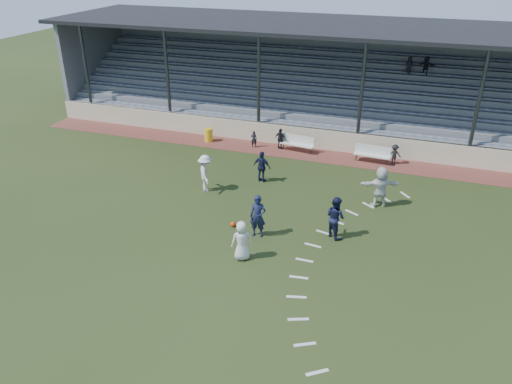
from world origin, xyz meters
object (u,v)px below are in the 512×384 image
at_px(football, 233,224).
at_px(trash_bin, 209,135).
at_px(player_white_lead, 242,241).
at_px(bench_left, 297,142).
at_px(player_navy_lead, 258,216).
at_px(bench_right, 372,153).

bearing_deg(football, trash_bin, 119.66).
bearing_deg(player_white_lead, bench_left, -115.10).
bearing_deg(player_navy_lead, bench_left, 90.43).
height_order(bench_right, player_white_lead, player_white_lead).
height_order(bench_left, football, bench_left).
bearing_deg(bench_right, trash_bin, -176.50).
xyz_separation_m(bench_left, bench_right, (4.33, -0.22, 0.00)).
distance_m(trash_bin, player_navy_lead, 11.38).
bearing_deg(trash_bin, bench_left, 2.18).
relative_size(bench_left, player_navy_lead, 1.10).
distance_m(bench_right, football, 10.22).
xyz_separation_m(bench_right, trash_bin, (-9.89, 0.01, -0.16)).
bearing_deg(player_white_lead, player_navy_lead, -120.34).
distance_m(football, player_white_lead, 2.56).
height_order(trash_bin, player_navy_lead, player_navy_lead).
distance_m(bench_left, football, 9.28).
xyz_separation_m(bench_left, player_navy_lead, (0.85, -9.60, 0.34)).
relative_size(bench_left, player_white_lead, 1.25).
bearing_deg(bench_left, bench_right, 4.41).
relative_size(trash_bin, player_white_lead, 0.49).
height_order(trash_bin, football, trash_bin).
height_order(bench_right, trash_bin, bench_right).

